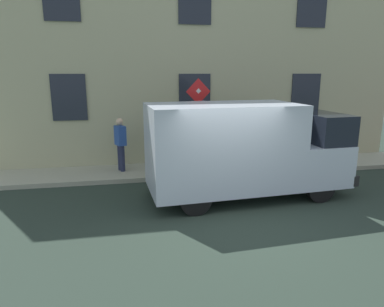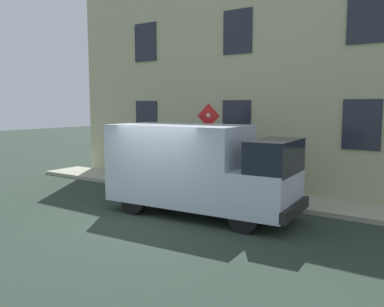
% 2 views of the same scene
% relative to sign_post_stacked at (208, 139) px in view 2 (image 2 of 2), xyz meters
% --- Properties ---
extents(ground_plane, '(80.00, 80.00, 0.00)m').
position_rel_sign_post_stacked_xyz_m(ground_plane, '(-3.06, -0.19, -1.94)').
color(ground_plane, '#29372D').
extents(sidewalk_slab, '(1.77, 17.16, 0.14)m').
position_rel_sign_post_stacked_xyz_m(sidewalk_slab, '(0.69, -0.19, -1.87)').
color(sidewalk_slab, '#A8A88F').
rests_on(sidewalk_slab, ground_plane).
extents(building_facade, '(0.75, 15.16, 7.73)m').
position_rel_sign_post_stacked_xyz_m(building_facade, '(1.92, -0.19, 1.93)').
color(building_facade, '#B5B389').
rests_on(building_facade, ground_plane).
extents(sign_post_stacked, '(0.18, 0.56, 2.84)m').
position_rel_sign_post_stacked_xyz_m(sign_post_stacked, '(0.00, 0.00, 0.00)').
color(sign_post_stacked, '#474C47').
rests_on(sign_post_stacked, sidewalk_slab).
extents(delivery_van, '(2.36, 5.45, 2.50)m').
position_rel_sign_post_stacked_xyz_m(delivery_van, '(-1.91, -0.84, -0.60)').
color(delivery_van, silver).
rests_on(delivery_van, ground_plane).
extents(bicycle_blue, '(0.46, 1.72, 0.89)m').
position_rel_sign_post_stacked_xyz_m(bicycle_blue, '(1.02, -2.00, -1.43)').
color(bicycle_blue, black).
rests_on(bicycle_blue, sidewalk_slab).
extents(bicycle_orange, '(0.47, 1.71, 0.89)m').
position_rel_sign_post_stacked_xyz_m(bicycle_orange, '(1.02, -1.04, -1.43)').
color(bicycle_orange, black).
rests_on(bicycle_orange, sidewalk_slab).
extents(pedestrian, '(0.47, 0.40, 1.72)m').
position_rel_sign_post_stacked_xyz_m(pedestrian, '(0.76, 2.38, -0.87)').
color(pedestrian, '#262B47').
rests_on(pedestrian, sidewalk_slab).
extents(litter_bin, '(0.44, 0.44, 0.90)m').
position_rel_sign_post_stacked_xyz_m(litter_bin, '(0.15, 0.43, -1.35)').
color(litter_bin, '#2D5133').
rests_on(litter_bin, sidewalk_slab).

